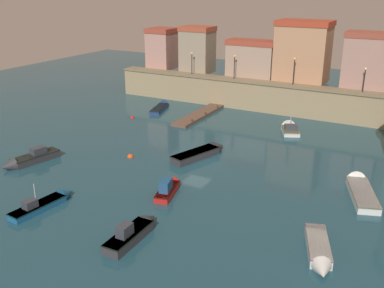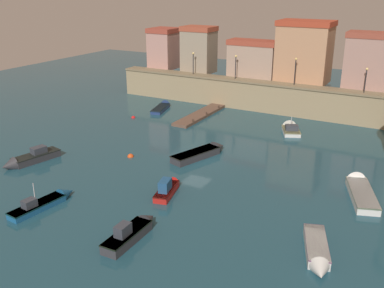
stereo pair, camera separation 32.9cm
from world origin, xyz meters
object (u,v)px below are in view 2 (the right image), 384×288
object	(u,v)px
quay_lamp_2	(295,67)
moored_boat_4	(163,106)
quay_lamp_1	(236,63)
quay_lamp_0	(193,59)
moored_boat_1	(29,159)
moored_boat_5	(317,253)
mooring_buoy_0	(173,181)
moored_boat_2	(168,187)
moored_boat_6	(290,129)
moored_boat_0	(46,202)
moored_boat_3	(133,231)
moored_boat_7	(359,188)
quay_lamp_3	(366,76)
mooring_buoy_2	(131,157)
mooring_buoy_1	(133,118)
moored_boat_8	(203,152)

from	to	relation	value
quay_lamp_2	moored_boat_4	world-z (taller)	quay_lamp_2
quay_lamp_1	quay_lamp_0	bearing A→B (deg)	180.00
moored_boat_1	moored_boat_5	bearing A→B (deg)	97.76
moored_boat_5	mooring_buoy_0	xyz separation A→B (m)	(-14.22, 5.59, -0.36)
moored_boat_2	moored_boat_6	xyz separation A→B (m)	(4.11, 20.81, -0.11)
moored_boat_0	moored_boat_3	bearing A→B (deg)	-86.56
moored_boat_0	moored_boat_7	size ratio (longest dim) A/B	0.80
quay_lamp_3	mooring_buoy_2	size ratio (longest dim) A/B	4.70
moored_boat_4	mooring_buoy_1	distance (m)	5.95
moored_boat_1	mooring_buoy_0	size ratio (longest dim) A/B	9.74
moored_boat_8	mooring_buoy_0	distance (m)	6.67
quay_lamp_1	moored_boat_1	bearing A→B (deg)	-107.36
moored_boat_7	mooring_buoy_1	bearing A→B (deg)	54.97
moored_boat_4	quay_lamp_0	bearing A→B (deg)	-31.89
quay_lamp_3	mooring_buoy_1	xyz separation A→B (m)	(-26.39, -11.56, -6.08)
moored_boat_5	moored_boat_8	size ratio (longest dim) A/B	0.83
moored_boat_6	mooring_buoy_0	size ratio (longest dim) A/B	7.32
quay_lamp_3	moored_boat_3	size ratio (longest dim) A/B	0.55
mooring_buoy_2	moored_boat_8	bearing A→B (deg)	31.00
quay_lamp_0	moored_boat_1	xyz separation A→B (m)	(-2.38, -29.04, -5.72)
quay_lamp_2	moored_boat_8	distance (m)	20.30
moored_boat_2	moored_boat_4	world-z (taller)	moored_boat_2
moored_boat_8	mooring_buoy_1	distance (m)	16.10
moored_boat_2	moored_boat_1	bearing A→B (deg)	80.56
moored_boat_2	moored_boat_7	xyz separation A→B (m)	(14.11, 7.75, -0.10)
quay_lamp_2	mooring_buoy_2	distance (m)	25.68
moored_boat_1	moored_boat_5	size ratio (longest dim) A/B	1.05
moored_boat_3	moored_boat_4	xyz separation A→B (m)	(-16.21, 29.31, -0.21)
quay_lamp_0	quay_lamp_1	distance (m)	6.70
moored_boat_3	mooring_buoy_2	bearing A→B (deg)	35.92
moored_boat_0	mooring_buoy_2	bearing A→B (deg)	8.18
moored_boat_7	mooring_buoy_0	xyz separation A→B (m)	(-14.94, -5.67, -0.34)
moored_boat_1	quay_lamp_2	bearing A→B (deg)	161.28
moored_boat_5	moored_boat_7	size ratio (longest dim) A/B	0.78
moored_boat_0	moored_boat_3	world-z (taller)	moored_boat_0
quay_lamp_2	moored_boat_2	bearing A→B (deg)	-94.46
moored_boat_6	mooring_buoy_1	bearing A→B (deg)	78.50
quay_lamp_3	mooring_buoy_2	distance (m)	30.03
moored_boat_8	moored_boat_0	bearing A→B (deg)	177.71
quay_lamp_3	moored_boat_7	distance (m)	21.11
quay_lamp_3	moored_boat_2	bearing A→B (deg)	-111.36
moored_boat_2	moored_boat_8	bearing A→B (deg)	-5.62
moored_boat_0	moored_boat_8	size ratio (longest dim) A/B	0.86
quay_lamp_1	moored_boat_4	bearing A→B (deg)	-146.07
quay_lamp_1	mooring_buoy_2	distance (m)	23.75
quay_lamp_0	mooring_buoy_2	distance (m)	24.29
moored_boat_3	mooring_buoy_2	xyz separation A→B (m)	(-9.15, 12.11, -0.46)
moored_boat_7	mooring_buoy_0	world-z (taller)	moored_boat_7
moored_boat_1	mooring_buoy_0	distance (m)	14.85
moored_boat_1	quay_lamp_1	bearing A→B (deg)	174.94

